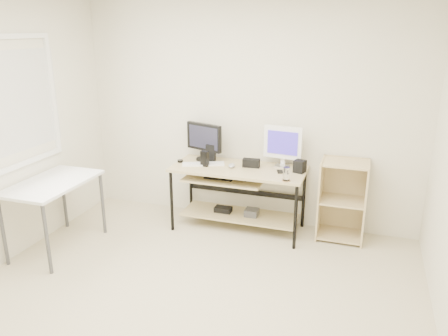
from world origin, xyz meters
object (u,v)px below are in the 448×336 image
white_imac (283,144)px  audio_controller (205,159)px  side_table (53,189)px  shelf_unit (342,199)px  black_monitor (204,139)px  desk (236,185)px

white_imac → audio_controller: white_imac is taller
side_table → shelf_unit: size_ratio=1.11×
black_monitor → white_imac: bearing=20.5°
black_monitor → desk: bearing=-0.6°
side_table → white_imac: white_imac is taller
shelf_unit → black_monitor: bearing=-179.8°
side_table → black_monitor: 1.74m
desk → audio_controller: audio_controller is taller
black_monitor → white_imac: (0.93, 0.03, 0.02)m
desk → side_table: size_ratio=1.50×
side_table → shelf_unit: shelf_unit is taller
side_table → black_monitor: bearing=45.2°
shelf_unit → audio_controller: size_ratio=5.13×
desk → white_imac: (0.48, 0.19, 0.48)m
side_table → shelf_unit: (2.83, 1.22, -0.22)m
black_monitor → audio_controller: black_monitor is taller
desk → black_monitor: size_ratio=3.19×
side_table → black_monitor: size_ratio=2.13×
white_imac → audio_controller: bearing=-156.1°
shelf_unit → side_table: bearing=-156.7°
white_imac → desk: bearing=-152.0°
white_imac → audio_controller: size_ratio=2.65×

